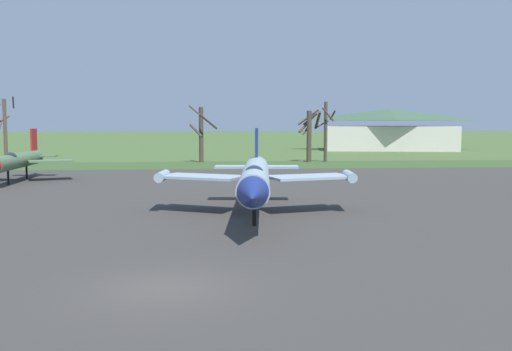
# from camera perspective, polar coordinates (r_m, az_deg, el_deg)

# --- Properties ---
(ground_plane) EXTENTS (600.00, 600.00, 0.00)m
(ground_plane) POSITION_cam_1_polar(r_m,az_deg,el_deg) (18.65, -9.08, -10.94)
(ground_plane) COLOR #425B2D
(asphalt_apron) EXTENTS (102.16, 56.39, 0.05)m
(asphalt_apron) POSITION_cam_1_polar(r_m,az_deg,el_deg) (35.18, -6.94, -3.18)
(asphalt_apron) COLOR #383533
(asphalt_apron) RESTS_ON ground
(grass_verge_strip) EXTENTS (162.16, 12.00, 0.06)m
(grass_verge_strip) POSITION_cam_1_polar(r_m,az_deg,el_deg) (69.17, -5.80, 1.00)
(grass_verge_strip) COLOR #344D26
(grass_verge_strip) RESTS_ON ground
(jet_fighter_front_right) EXTENTS (11.55, 16.22, 4.78)m
(jet_fighter_front_right) POSITION_cam_1_polar(r_m,az_deg,el_deg) (31.16, -0.09, -0.21)
(jet_fighter_front_right) COLOR #8EA3B2
(jet_fighter_front_right) RESTS_ON ground
(jet_fighter_rear_center) EXTENTS (9.26, 13.83, 4.54)m
(jet_fighter_rear_center) POSITION_cam_1_polar(r_m,az_deg,el_deg) (53.36, -22.51, 1.37)
(jet_fighter_rear_center) COLOR #4C6B47
(jet_fighter_rear_center) RESTS_ON ground
(bare_tree_center) EXTENTS (3.27, 3.00, 8.47)m
(bare_tree_center) POSITION_cam_1_polar(r_m,az_deg,el_deg) (76.81, -23.48, 4.40)
(bare_tree_center) COLOR brown
(bare_tree_center) RESTS_ON ground
(bare_tree_right_of_center) EXTENTS (3.66, 2.40, 7.27)m
(bare_tree_right_of_center) POSITION_cam_1_polar(r_m,az_deg,el_deg) (73.90, -5.40, 4.22)
(bare_tree_right_of_center) COLOR #42382D
(bare_tree_right_of_center) RESTS_ON ground
(bare_tree_far_right) EXTENTS (2.87, 2.71, 6.80)m
(bare_tree_far_right) POSITION_cam_1_polar(r_m,az_deg,el_deg) (74.59, 5.27, 4.27)
(bare_tree_far_right) COLOR #42382D
(bare_tree_far_right) RESTS_ON ground
(bare_tree_backdrop_extra) EXTENTS (2.33, 2.21, 7.71)m
(bare_tree_backdrop_extra) POSITION_cam_1_polar(r_m,az_deg,el_deg) (74.97, 6.89, 4.50)
(bare_tree_backdrop_extra) COLOR #42382D
(bare_tree_backdrop_extra) RESTS_ON ground
(visitor_building) EXTENTS (25.61, 15.62, 7.50)m
(visitor_building) POSITION_cam_1_polar(r_m,az_deg,el_deg) (109.03, 12.94, 4.37)
(visitor_building) COLOR beige
(visitor_building) RESTS_ON ground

